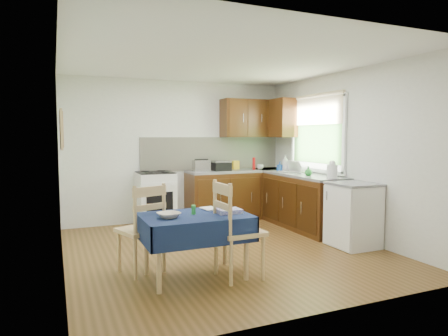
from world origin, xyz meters
name	(u,v)px	position (x,y,z in m)	size (l,w,h in m)	color
floor	(224,250)	(0.00, 0.00, 0.00)	(4.20, 4.20, 0.00)	#553A16
ceiling	(224,60)	(0.00, 0.00, 2.50)	(4.00, 4.20, 0.02)	white
wall_back	(178,151)	(0.00, 2.10, 1.25)	(4.00, 0.02, 2.50)	silver
wall_front	(322,169)	(0.00, -2.10, 1.25)	(4.00, 0.02, 2.50)	silver
wall_left	(60,161)	(-2.00, 0.00, 1.25)	(0.02, 4.20, 2.50)	white
wall_right	(345,154)	(2.00, 0.00, 1.25)	(0.02, 4.20, 2.50)	silver
base_cabinets	(267,198)	(1.36, 1.26, 0.43)	(1.90, 2.30, 0.86)	#341909
worktop_back	(238,171)	(1.05, 1.80, 0.88)	(1.90, 0.60, 0.04)	slate
worktop_right	(304,175)	(1.70, 0.65, 0.88)	(0.60, 1.70, 0.04)	slate
worktop_corner	(269,170)	(1.70, 1.80, 0.88)	(0.60, 0.60, 0.04)	slate
splashback	(212,153)	(0.65, 2.08, 1.20)	(2.70, 0.02, 0.60)	beige
upper_cabinets	(261,118)	(1.52, 1.80, 1.85)	(1.20, 0.85, 0.70)	#341909
stove	(156,199)	(-0.50, 1.80, 0.46)	(0.60, 0.61, 0.92)	white
window	(316,128)	(1.97, 0.70, 1.65)	(0.04, 1.48, 1.26)	#325C25
fridge	(353,215)	(1.70, -0.55, 0.44)	(0.58, 0.60, 0.89)	white
corkboard	(62,130)	(-1.97, 0.30, 1.60)	(0.04, 0.62, 0.47)	tan
dining_table	(195,224)	(-0.69, -0.84, 0.58)	(1.14, 0.77, 0.69)	#0E163A
chair_far	(143,226)	(-1.18, -0.48, 0.53)	(0.57, 0.57, 1.01)	tan
chair_near	(235,227)	(-0.31, -1.02, 0.56)	(0.48, 0.48, 1.05)	tan
toaster	(201,166)	(0.31, 1.75, 1.00)	(0.29, 0.18, 0.22)	#B2B3B7
sandwich_press	(221,166)	(0.69, 1.76, 0.99)	(0.31, 0.27, 0.18)	black
sauce_bottle	(254,164)	(1.33, 1.72, 1.01)	(0.05, 0.05, 0.22)	red
yellow_packet	(236,165)	(1.06, 1.94, 0.98)	(0.12, 0.08, 0.16)	yellow
dish_rack	(294,171)	(1.72, 0.97, 0.92)	(0.43, 0.33, 0.20)	gray
kettle	(332,170)	(1.72, -0.05, 1.02)	(0.16, 0.16, 0.27)	white
cup	(260,167)	(1.45, 1.69, 0.95)	(0.12, 0.12, 0.09)	silver
soap_bottle_a	(285,163)	(1.69, 1.21, 1.04)	(0.11, 0.11, 0.29)	white
soap_bottle_b	(280,166)	(1.60, 1.25, 0.98)	(0.08, 0.08, 0.17)	#1D50AA
soap_bottle_c	(308,171)	(1.60, 0.38, 0.97)	(0.12, 0.12, 0.15)	#25892F
plate_bowl	(169,215)	(-0.99, -0.89, 0.71)	(0.23, 0.23, 0.06)	beige
book	(203,209)	(-0.52, -0.62, 0.69)	(0.16, 0.22, 0.02)	white
spice_jar	(194,210)	(-0.70, -0.80, 0.74)	(0.05, 0.05, 0.10)	green
tea_towel	(229,211)	(-0.33, -0.90, 0.71)	(0.26, 0.20, 0.05)	navy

